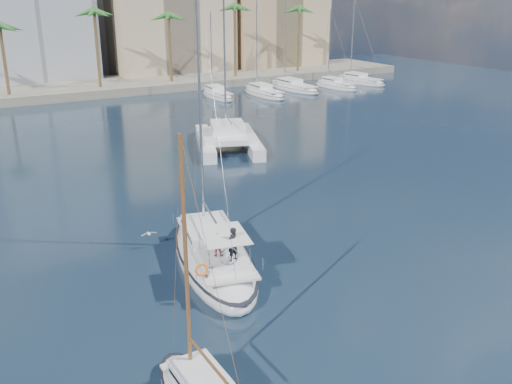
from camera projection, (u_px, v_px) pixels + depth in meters
ground at (273, 253)px, 32.92m from camera, size 160.00×160.00×0.00m
quay at (50, 91)px, 82.38m from camera, size 120.00×14.00×1.20m
building_beige at (166, 17)px, 97.02m from camera, size 20.00×14.00×20.00m
building_tan_right at (272, 21)px, 105.23m from camera, size 18.00×12.00×18.00m
palm_centre at (48, 22)px, 75.89m from camera, size 3.60×3.60×12.30m
palm_right at (266, 17)px, 92.05m from camera, size 3.60×3.60×12.30m
main_sloop at (213, 256)px, 31.28m from camera, size 6.50×12.46×17.67m
catamaran at (228, 136)px, 54.47m from camera, size 9.16×12.32×16.26m
seagull at (149, 234)px, 33.07m from camera, size 0.95×0.41×0.18m
moored_yacht_a at (217, 97)px, 80.68m from camera, size 3.37×9.52×11.90m
moored_yacht_b at (264, 96)px, 82.14m from camera, size 3.32×10.83×13.72m
moored_yacht_c at (294, 90)px, 86.86m from camera, size 3.98×12.33×15.54m
moored_yacht_d at (336, 88)px, 88.32m from camera, size 3.52×9.55×11.90m
moored_yacht_e at (360, 83)px, 93.04m from camera, size 4.61×11.11×13.72m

